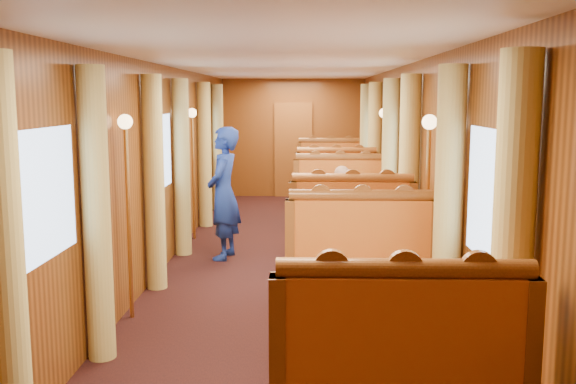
{
  "coord_description": "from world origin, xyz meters",
  "views": [
    {
      "loc": [
        0.28,
        -7.66,
        2.1
      ],
      "look_at": [
        0.07,
        -0.53,
        1.05
      ],
      "focal_mm": 40.0,
      "sensor_mm": 36.0,
      "label": 1
    }
  ],
  "objects_px": {
    "banquette_mid_fwd": "(350,257)",
    "teapot_right": "(372,297)",
    "banquette_far_aft": "(331,186)",
    "fruit_plate": "(420,305)",
    "table_near": "(375,354)",
    "table_far": "(333,197)",
    "banquette_far_fwd": "(336,203)",
    "teapot_back": "(357,288)",
    "tea_tray": "(366,301)",
    "teapot_left": "(347,296)",
    "passenger": "(342,201)",
    "rose_vase_far": "(332,166)",
    "steward": "(224,193)",
    "banquette_near_aft": "(362,301)",
    "banquette_mid_aft": "(340,221)",
    "rose_vase_mid": "(346,196)",
    "table_mid": "(345,241)"
  },
  "relations": [
    {
      "from": "banquette_far_aft",
      "to": "fruit_plate",
      "type": "bearing_deg",
      "value": -88.12
    },
    {
      "from": "fruit_plate",
      "to": "rose_vase_far",
      "type": "xyz_separation_m",
      "value": [
        -0.28,
        7.12,
        0.16
      ]
    },
    {
      "from": "banquette_near_aft",
      "to": "fruit_plate",
      "type": "distance_m",
      "value": 1.22
    },
    {
      "from": "teapot_right",
      "to": "teapot_back",
      "type": "bearing_deg",
      "value": 93.89
    },
    {
      "from": "banquette_mid_fwd",
      "to": "passenger",
      "type": "distance_m",
      "value": 1.81
    },
    {
      "from": "banquette_mid_fwd",
      "to": "table_far",
      "type": "height_order",
      "value": "banquette_mid_fwd"
    },
    {
      "from": "teapot_left",
      "to": "rose_vase_mid",
      "type": "relative_size",
      "value": 0.46
    },
    {
      "from": "banquette_mid_fwd",
      "to": "teapot_back",
      "type": "height_order",
      "value": "banquette_mid_fwd"
    },
    {
      "from": "banquette_far_fwd",
      "to": "passenger",
      "type": "height_order",
      "value": "banquette_far_fwd"
    },
    {
      "from": "tea_tray",
      "to": "teapot_left",
      "type": "xyz_separation_m",
      "value": [
        -0.13,
        -0.08,
        0.06
      ]
    },
    {
      "from": "banquette_mid_fwd",
      "to": "banquette_far_fwd",
      "type": "bearing_deg",
      "value": 90.0
    },
    {
      "from": "table_mid",
      "to": "banquette_mid_fwd",
      "type": "bearing_deg",
      "value": -90.0
    },
    {
      "from": "table_mid",
      "to": "banquette_far_fwd",
      "type": "distance_m",
      "value": 2.49
    },
    {
      "from": "table_far",
      "to": "banquette_far_fwd",
      "type": "bearing_deg",
      "value": -90.0
    },
    {
      "from": "banquette_mid_aft",
      "to": "banquette_far_fwd",
      "type": "relative_size",
      "value": 1.0
    },
    {
      "from": "banquette_mid_fwd",
      "to": "tea_tray",
      "type": "xyz_separation_m",
      "value": [
        -0.07,
        -2.51,
        0.33
      ]
    },
    {
      "from": "table_mid",
      "to": "banquette_mid_fwd",
      "type": "height_order",
      "value": "banquette_mid_fwd"
    },
    {
      "from": "table_far",
      "to": "steward",
      "type": "relative_size",
      "value": 0.61
    },
    {
      "from": "table_far",
      "to": "rose_vase_far",
      "type": "relative_size",
      "value": 2.92
    },
    {
      "from": "banquette_mid_fwd",
      "to": "passenger",
      "type": "bearing_deg",
      "value": 90.0
    },
    {
      "from": "fruit_plate",
      "to": "banquette_mid_fwd",
      "type": "bearing_deg",
      "value": 95.85
    },
    {
      "from": "teapot_back",
      "to": "fruit_plate",
      "type": "height_order",
      "value": "teapot_back"
    },
    {
      "from": "banquette_mid_fwd",
      "to": "teapot_right",
      "type": "height_order",
      "value": "banquette_mid_fwd"
    },
    {
      "from": "banquette_far_fwd",
      "to": "banquette_mid_aft",
      "type": "bearing_deg",
      "value": -90.0
    },
    {
      "from": "rose_vase_far",
      "to": "teapot_right",
      "type": "bearing_deg",
      "value": -90.19
    },
    {
      "from": "banquette_far_fwd",
      "to": "tea_tray",
      "type": "height_order",
      "value": "banquette_far_fwd"
    },
    {
      "from": "table_near",
      "to": "table_far",
      "type": "distance_m",
      "value": 7.0
    },
    {
      "from": "banquette_far_fwd",
      "to": "fruit_plate",
      "type": "xyz_separation_m",
      "value": [
        0.27,
        -6.11,
        0.35
      ]
    },
    {
      "from": "tea_tray",
      "to": "teapot_back",
      "type": "bearing_deg",
      "value": 121.7
    },
    {
      "from": "tea_tray",
      "to": "fruit_plate",
      "type": "bearing_deg",
      "value": -17.09
    },
    {
      "from": "teapot_right",
      "to": "table_far",
      "type": "bearing_deg",
      "value": 65.36
    },
    {
      "from": "table_far",
      "to": "banquette_far_fwd",
      "type": "height_order",
      "value": "banquette_far_fwd"
    },
    {
      "from": "teapot_left",
      "to": "teapot_right",
      "type": "distance_m",
      "value": 0.17
    },
    {
      "from": "teapot_left",
      "to": "teapot_right",
      "type": "xyz_separation_m",
      "value": [
        0.17,
        0.01,
        -0.01
      ]
    },
    {
      "from": "banquette_far_fwd",
      "to": "teapot_right",
      "type": "bearing_deg",
      "value": -90.36
    },
    {
      "from": "table_mid",
      "to": "banquette_mid_aft",
      "type": "relative_size",
      "value": 0.78
    },
    {
      "from": "teapot_right",
      "to": "passenger",
      "type": "relative_size",
      "value": 0.18
    },
    {
      "from": "teapot_back",
      "to": "fruit_plate",
      "type": "bearing_deg",
      "value": -49.09
    },
    {
      "from": "banquette_near_aft",
      "to": "table_mid",
      "type": "xyz_separation_m",
      "value": [
        0.0,
        2.49,
        -0.05
      ]
    },
    {
      "from": "banquette_far_aft",
      "to": "table_near",
      "type": "bearing_deg",
      "value": -90.0
    },
    {
      "from": "banquette_far_aft",
      "to": "steward",
      "type": "relative_size",
      "value": 0.77
    },
    {
      "from": "banquette_mid_aft",
      "to": "rose_vase_mid",
      "type": "distance_m",
      "value": 1.11
    },
    {
      "from": "banquette_mid_fwd",
      "to": "passenger",
      "type": "xyz_separation_m",
      "value": [
        -0.0,
        1.78,
        0.32
      ]
    },
    {
      "from": "table_mid",
      "to": "tea_tray",
      "type": "bearing_deg",
      "value": -91.17
    },
    {
      "from": "teapot_left",
      "to": "teapot_back",
      "type": "height_order",
      "value": "teapot_back"
    },
    {
      "from": "table_near",
      "to": "steward",
      "type": "xyz_separation_m",
      "value": [
        -1.55,
        4.08,
        0.49
      ]
    },
    {
      "from": "table_far",
      "to": "fruit_plate",
      "type": "bearing_deg",
      "value": -87.85
    },
    {
      "from": "rose_vase_far",
      "to": "steward",
      "type": "distance_m",
      "value": 3.3
    },
    {
      "from": "fruit_plate",
      "to": "banquette_near_aft",
      "type": "bearing_deg",
      "value": 103.19
    },
    {
      "from": "tea_tray",
      "to": "teapot_left",
      "type": "height_order",
      "value": "teapot_left"
    }
  ]
}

